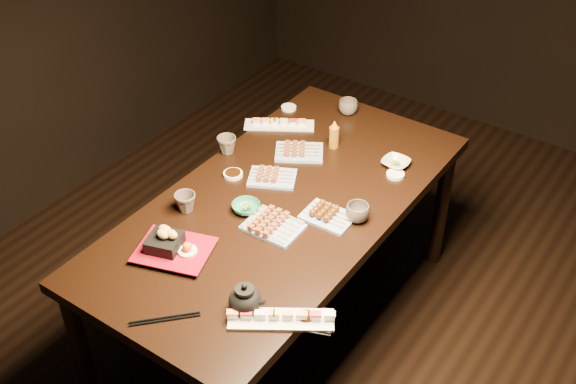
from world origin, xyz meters
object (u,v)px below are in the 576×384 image
object	(u,v)px
yakitori_plate_center	(272,174)
edamame_bowl_green	(246,208)
sushi_platter_near	(281,317)
yakitori_plate_right	(273,223)
yakitori_plate_left	(299,149)
edamame_bowl_cream	(396,163)
teacup_far_left	(227,145)
teacup_near_left	(185,203)
condiment_bottle	(334,134)
sushi_platter_far	(279,123)
teacup_mid_right	(357,213)
dining_table	(282,267)
teapot	(245,297)
teacup_far_right	(348,107)
tempura_tray	(173,243)

from	to	relation	value
yakitori_plate_center	edamame_bowl_green	xyz separation A→B (m)	(0.04, -0.24, -0.01)
sushi_platter_near	yakitori_plate_right	world-z (taller)	yakitori_plate_right
yakitori_plate_left	yakitori_plate_center	bearing A→B (deg)	-118.32
edamame_bowl_green	edamame_bowl_cream	bearing A→B (deg)	61.24
yakitori_plate_center	edamame_bowl_cream	xyz separation A→B (m)	(0.39, 0.40, -0.01)
yakitori_plate_center	teacup_far_left	size ratio (longest dim) A/B	2.29
edamame_bowl_green	yakitori_plate_left	bearing A→B (deg)	96.90
teacup_near_left	condiment_bottle	bearing A→B (deg)	71.70
yakitori_plate_right	edamame_bowl_cream	xyz separation A→B (m)	(0.19, 0.67, -0.01)
sushi_platter_far	teacup_mid_right	distance (m)	0.78
yakitori_plate_left	yakitori_plate_right	bearing A→B (deg)	-98.76
dining_table	teacup_mid_right	xyz separation A→B (m)	(0.32, 0.08, 0.41)
yakitori_plate_right	teacup_far_left	size ratio (longest dim) A/B	2.52
yakitori_plate_left	teacup_far_left	bearing A→B (deg)	-178.66
yakitori_plate_left	sushi_platter_near	bearing A→B (deg)	-91.26
yakitori_plate_right	teacup_mid_right	xyz separation A→B (m)	(0.25, 0.24, 0.01)
dining_table	yakitori_plate_center	size ratio (longest dim) A/B	8.86
yakitori_plate_left	sushi_platter_far	bearing A→B (deg)	114.38
yakitori_plate_center	teapot	world-z (taller)	teapot
yakitori_plate_left	teacup_near_left	bearing A→B (deg)	-135.59
yakitori_plate_right	edamame_bowl_green	xyz separation A→B (m)	(-0.16, 0.03, -0.01)
teacup_far_left	sushi_platter_far	bearing A→B (deg)	78.69
sushi_platter_far	teacup_far_left	distance (m)	0.33
edamame_bowl_cream	teacup_far_left	xyz separation A→B (m)	(-0.68, -0.35, 0.03)
teacup_far_left	teacup_far_right	bearing A→B (deg)	65.79
sushi_platter_near	yakitori_plate_right	xyz separation A→B (m)	(-0.31, 0.39, 0.01)
dining_table	tempura_tray	world-z (taller)	tempura_tray
sushi_platter_near	edamame_bowl_green	bearing A→B (deg)	104.95
teacup_far_left	teapot	world-z (taller)	teapot
yakitori_plate_center	yakitori_plate_left	distance (m)	0.23
dining_table	yakitori_plate_right	distance (m)	0.44
sushi_platter_near	teacup_far_right	world-z (taller)	teacup_far_right
condiment_bottle	sushi_platter_near	bearing A→B (deg)	-67.41
yakitori_plate_center	teacup_far_right	world-z (taller)	teacup_far_right
teacup_far_left	condiment_bottle	xyz separation A→B (m)	(0.38, 0.32, 0.03)
teacup_mid_right	condiment_bottle	size ratio (longest dim) A/B	0.68
tempura_tray	teacup_near_left	world-z (taller)	tempura_tray
edamame_bowl_cream	teacup_mid_right	xyz separation A→B (m)	(0.05, -0.43, 0.02)
teacup_mid_right	teapot	distance (m)	0.65
teacup_mid_right	edamame_bowl_cream	bearing A→B (deg)	97.05
edamame_bowl_green	teacup_near_left	xyz separation A→B (m)	(-0.21, -0.14, 0.02)
sushi_platter_far	teapot	distance (m)	1.21
yakitori_plate_center	yakitori_plate_left	size ratio (longest dim) A/B	0.94
edamame_bowl_cream	yakitori_plate_center	bearing A→B (deg)	-134.69
edamame_bowl_cream	teapot	xyz separation A→B (m)	(-0.02, -1.08, 0.04)
sushi_platter_near	sushi_platter_far	distance (m)	1.26
edamame_bowl_green	teacup_mid_right	world-z (taller)	teacup_mid_right
dining_table	tempura_tray	xyz separation A→B (m)	(-0.15, -0.50, 0.43)
teacup_mid_right	yakitori_plate_right	bearing A→B (deg)	-136.20
edamame_bowl_cream	yakitori_plate_left	bearing A→B (deg)	-157.72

